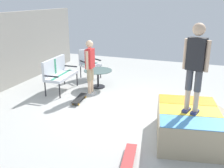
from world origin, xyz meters
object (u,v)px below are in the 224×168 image
object	(u,v)px
skateboard_spare	(129,156)
person_watching	(90,64)
patio_chair_near_house	(88,61)
skateboard_by_bench	(79,98)
patio_bench	(58,71)
patio_table	(98,75)
person_skater	(196,62)
skate_ramp	(190,124)

from	to	relation	value
skateboard_spare	person_watching	bearing A→B (deg)	35.80
patio_chair_near_house	skateboard_by_bench	bearing A→B (deg)	-161.47
person_watching	skateboard_spare	xyz separation A→B (m)	(-2.85, -2.06, -0.85)
patio_bench	skateboard_by_bench	bearing A→B (deg)	-120.47
patio_bench	patio_chair_near_house	distance (m)	1.63
patio_table	skateboard_by_bench	bearing A→B (deg)	179.25
person_skater	skateboard_spare	xyz separation A→B (m)	(-1.05, 0.92, -1.55)
skate_ramp	patio_bench	distance (m)	4.37
skate_ramp	person_skater	size ratio (longest dim) A/B	1.36
skateboard_by_bench	skateboard_spare	xyz separation A→B (m)	(-2.20, -2.10, 0.00)
person_watching	skateboard_by_bench	size ratio (longest dim) A/B	1.98
patio_bench	patio_chair_near_house	world-z (taller)	same
patio_bench	person_skater	distance (m)	4.51
skate_ramp	patio_chair_near_house	world-z (taller)	patio_chair_near_house
patio_table	person_watching	bearing A→B (deg)	-177.34
skateboard_by_bench	skateboard_spare	size ratio (longest dim) A/B	1.00
patio_table	skateboard_by_bench	world-z (taller)	patio_table
patio_chair_near_house	person_skater	xyz separation A→B (m)	(-3.35, -3.76, 1.02)
patio_bench	person_watching	xyz separation A→B (m)	(0.06, -1.06, 0.32)
skateboard_by_bench	person_watching	bearing A→B (deg)	-4.06
person_watching	patio_table	bearing A→B (deg)	2.66
person_watching	skateboard_by_bench	distance (m)	1.08
person_watching	skateboard_by_bench	world-z (taller)	person_watching
patio_bench	patio_chair_near_house	size ratio (longest dim) A/B	1.25
skate_ramp	skateboard_by_bench	xyz separation A→B (m)	(1.03, 3.04, -0.23)
patio_bench	patio_chair_near_house	bearing A→B (deg)	-9.60
patio_chair_near_house	person_skater	distance (m)	5.14
patio_chair_near_house	skateboard_spare	xyz separation A→B (m)	(-4.40, -2.84, -0.53)
patio_bench	skateboard_by_bench	world-z (taller)	patio_bench
patio_chair_near_house	person_watching	size ratio (longest dim) A/B	0.63
skate_ramp	skateboard_by_bench	bearing A→B (deg)	71.29
person_watching	person_skater	xyz separation A→B (m)	(-1.80, -2.98, 0.70)
patio_chair_near_house	person_watching	bearing A→B (deg)	-153.08
person_skater	skateboard_by_bench	world-z (taller)	person_skater
patio_bench	skateboard_spare	bearing A→B (deg)	-131.85
person_skater	person_watching	bearing A→B (deg)	58.83
skate_ramp	skateboard_spare	bearing A→B (deg)	141.31
skate_ramp	patio_chair_near_house	bearing A→B (deg)	49.42
person_watching	skateboard_spare	world-z (taller)	person_watching
skate_ramp	patio_bench	world-z (taller)	patio_bench
skate_ramp	patio_chair_near_house	xyz separation A→B (m)	(3.24, 3.78, 0.30)
patio_chair_near_house	person_watching	xyz separation A→B (m)	(-1.55, -0.79, 0.32)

